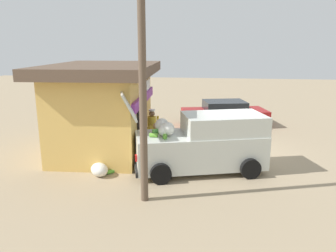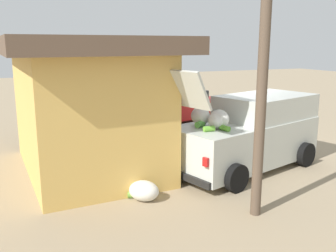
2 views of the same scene
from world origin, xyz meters
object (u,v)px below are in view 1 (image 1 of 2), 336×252
object	(u,v)px
storefront_bar	(104,106)
parked_sedan	(224,114)
vendor_standing	(152,128)
customer_bending	(147,138)
paint_bucket	(177,137)
unloaded_banana_pile	(100,170)
delivery_van	(204,143)

from	to	relation	value
storefront_bar	parked_sedan	distance (m)	7.01
storefront_bar	vendor_standing	world-z (taller)	storefront_bar
customer_bending	paint_bucket	distance (m)	2.91
customer_bending	vendor_standing	bearing A→B (deg)	-0.36
storefront_bar	parked_sedan	xyz separation A→B (m)	(4.87, -4.90, -1.18)
storefront_bar	paint_bucket	size ratio (longest dim) A/B	15.86
parked_sedan	unloaded_banana_pile	xyz separation A→B (m)	(-7.50, 4.25, -0.42)
customer_bending	parked_sedan	bearing A→B (deg)	-27.11
vendor_standing	unloaded_banana_pile	distance (m)	3.05
parked_sedan	delivery_van	bearing A→B (deg)	172.19
vendor_standing	paint_bucket	bearing A→B (deg)	-24.99
delivery_van	vendor_standing	bearing A→B (deg)	50.94
paint_bucket	unloaded_banana_pile	bearing A→B (deg)	154.82
delivery_van	unloaded_banana_pile	world-z (taller)	delivery_van
storefront_bar	paint_bucket	world-z (taller)	storefront_bar
delivery_van	unloaded_banana_pile	bearing A→B (deg)	106.15
delivery_van	paint_bucket	bearing A→B (deg)	20.84
customer_bending	paint_bucket	world-z (taller)	customer_bending
delivery_van	parked_sedan	xyz separation A→B (m)	(6.53, -0.90, -0.34)
vendor_standing	customer_bending	bearing A→B (deg)	179.64
delivery_van	vendor_standing	distance (m)	2.69
parked_sedan	unloaded_banana_pile	distance (m)	8.63
customer_bending	delivery_van	bearing A→B (deg)	-108.20
parked_sedan	vendor_standing	bearing A→B (deg)	148.32
storefront_bar	customer_bending	world-z (taller)	storefront_bar
parked_sedan	customer_bending	xyz separation A→B (m)	(-5.84, 2.99, 0.24)
delivery_van	vendor_standing	world-z (taller)	delivery_van
vendor_standing	paint_bucket	distance (m)	2.05
customer_bending	unloaded_banana_pile	xyz separation A→B (m)	(-1.66, 1.25, -0.67)
storefront_bar	unloaded_banana_pile	world-z (taller)	storefront_bar
parked_sedan	customer_bending	size ratio (longest dim) A/B	3.31
delivery_van	parked_sedan	size ratio (longest dim) A/B	1.06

